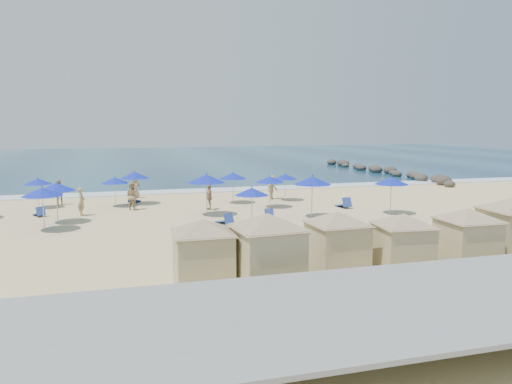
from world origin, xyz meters
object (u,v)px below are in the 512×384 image
(cabana_3, at_px, (403,236))
(beachgoer_0, at_px, (81,202))
(cabana_4, at_px, (468,230))
(umbrella_2, at_px, (38,181))
(cabana_1, at_px, (268,241))
(beachgoer_2, at_px, (209,197))
(umbrella_5, at_px, (206,179))
(umbrella_11, at_px, (391,181))
(umbrella_10, at_px, (270,179))
(umbrella_12, at_px, (134,175))
(rock_jetty, at_px, (381,170))
(umbrella_1, at_px, (56,187))
(beachgoer_3, at_px, (272,187))
(beachgoer_4, at_px, (135,187))
(umbrella_4, at_px, (114,180))
(umbrella_7, at_px, (233,176))
(umbrella_9, at_px, (285,177))
(umbrella_6, at_px, (252,192))
(beachgoer_5, at_px, (59,192))
(trash_bin, at_px, (234,238))
(umbrella_3, at_px, (42,192))
(umbrella_8, at_px, (312,180))
(beachgoer_1, at_px, (132,196))
(cabana_0, at_px, (203,245))

(cabana_3, distance_m, beachgoer_0, 20.21)
(cabana_4, bearing_deg, umbrella_2, 132.33)
(cabana_1, relative_size, beachgoer_2, 2.73)
(umbrella_5, distance_m, umbrella_11, 11.49)
(umbrella_10, relative_size, umbrella_12, 0.93)
(cabana_4, height_order, beachgoer_0, cabana_4)
(umbrella_5, relative_size, beachgoer_0, 1.50)
(rock_jetty, bearing_deg, umbrella_1, -147.76)
(umbrella_5, relative_size, beachgoer_3, 1.48)
(beachgoer_4, bearing_deg, umbrella_4, -105.93)
(beachgoer_2, bearing_deg, umbrella_7, 148.87)
(umbrella_9, bearing_deg, umbrella_5, -146.56)
(umbrella_1, distance_m, umbrella_9, 15.91)
(umbrella_10, distance_m, beachgoer_4, 11.11)
(umbrella_6, xyz_separation_m, beachgoer_5, (-10.98, 10.61, -1.02))
(umbrella_2, xyz_separation_m, beachgoer_2, (10.88, -3.76, -0.98))
(trash_bin, bearing_deg, umbrella_11, 36.11)
(beachgoer_0, relative_size, beachgoer_2, 1.05)
(cabana_1, distance_m, umbrella_7, 18.62)
(umbrella_3, height_order, beachgoer_3, umbrella_3)
(cabana_1, height_order, umbrella_9, cabana_1)
(trash_bin, height_order, beachgoer_3, beachgoer_3)
(cabana_3, relative_size, umbrella_8, 1.54)
(umbrella_7, height_order, beachgoer_2, umbrella_7)
(beachgoer_3, bearing_deg, beachgoer_2, 174.47)
(umbrella_6, bearing_deg, beachgoer_2, 102.54)
(beachgoer_1, relative_size, beachgoer_5, 1.02)
(trash_bin, bearing_deg, cabana_1, -81.46)
(cabana_4, bearing_deg, beachgoer_2, 114.04)
(cabana_1, bearing_deg, umbrella_4, 104.34)
(umbrella_7, bearing_deg, cabana_0, -106.74)
(beachgoer_1, bearing_deg, umbrella_1, 79.07)
(trash_bin, relative_size, umbrella_10, 0.35)
(umbrella_8, bearing_deg, umbrella_6, -163.00)
(umbrella_9, distance_m, beachgoer_5, 16.04)
(rock_jetty, relative_size, umbrella_1, 11.10)
(umbrella_7, relative_size, beachgoer_0, 1.29)
(cabana_3, relative_size, beachgoer_2, 2.41)
(rock_jetty, relative_size, umbrella_12, 11.22)
(cabana_4, xyz_separation_m, beachgoer_3, (-1.75, 19.30, -0.60))
(beachgoer_1, height_order, beachgoer_2, beachgoer_1)
(beachgoer_1, distance_m, beachgoer_4, 5.36)
(cabana_0, bearing_deg, trash_bin, 66.07)
(umbrella_10, bearing_deg, umbrella_11, -34.28)
(umbrella_1, xyz_separation_m, umbrella_3, (-0.49, -2.03, 0.00))
(cabana_1, relative_size, umbrella_5, 1.73)
(cabana_3, height_order, beachgoer_3, cabana_3)
(umbrella_2, relative_size, umbrella_6, 0.95)
(umbrella_4, relative_size, beachgoer_0, 1.19)
(umbrella_9, xyz_separation_m, umbrella_10, (-2.04, -2.69, 0.15))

